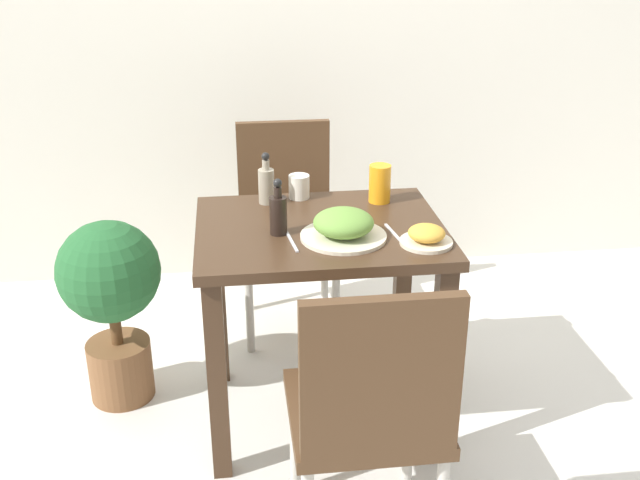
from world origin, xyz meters
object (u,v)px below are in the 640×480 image
juice_glass (380,184)px  chair_near (371,408)px  potted_plant_left (111,292)px  drink_cup (299,187)px  food_plate (344,226)px  side_plate (426,236)px  chair_far (286,216)px  condiment_bottle (266,184)px  sauce_bottle (278,213)px

juice_glass → chair_near: bearing=-102.3°
potted_plant_left → drink_cup: bearing=5.4°
food_plate → juice_glass: 0.36m
side_plate → chair_near: bearing=-118.6°
chair_far → food_plate: (0.12, -0.83, 0.29)m
food_plate → condiment_bottle: bearing=122.9°
juice_glass → potted_plant_left: size_ratio=0.19×
side_plate → sauce_bottle: 0.47m
chair_near → juice_glass: bearing=-102.3°
food_plate → side_plate: bearing=-17.3°
side_plate → juice_glass: size_ratio=1.23×
chair_far → drink_cup: bearing=-88.3°
potted_plant_left → chair_near: bearing=-47.9°
chair_far → drink_cup: chair_far is taller
juice_glass → sauce_bottle: 0.45m
juice_glass → side_plate: bearing=-79.5°
potted_plant_left → chair_far: bearing=37.0°
side_plate → juice_glass: bearing=100.5°
food_plate → condiment_bottle: condiment_bottle is taller
food_plate → drink_cup: (-0.10, 0.38, 0.00)m
chair_far → juice_glass: bearing=-60.5°
condiment_bottle → potted_plant_left: bearing=-177.2°
chair_near → drink_cup: (-0.09, 0.93, 0.29)m
condiment_bottle → food_plate: bearing=-57.1°
drink_cup → chair_far: bearing=91.7°
condiment_bottle → potted_plant_left: condiment_bottle is taller
chair_far → condiment_bottle: size_ratio=4.76×
food_plate → chair_near: bearing=-91.0°
food_plate → drink_cup: food_plate is taller
side_plate → sauce_bottle: bearing=162.8°
sauce_bottle → potted_plant_left: sauce_bottle is taller
juice_glass → potted_plant_left: bearing=179.6°
food_plate → side_plate: food_plate is taller
chair_far → side_plate: bearing=-68.0°
chair_far → condiment_bottle: bearing=-102.4°
juice_glass → potted_plant_left: (-0.97, 0.01, -0.38)m
chair_far → condiment_bottle: condiment_bottle is taller
chair_near → chair_far: bearing=-85.6°
chair_near → sauce_bottle: bearing=-72.7°
chair_near → juice_glass: (0.19, 0.86, 0.32)m
side_plate → sauce_bottle: size_ratio=0.89×
side_plate → condiment_bottle: size_ratio=0.89×
side_plate → potted_plant_left: side_plate is taller
drink_cup → condiment_bottle: condiment_bottle is taller
chair_far → juice_glass: 0.68m
potted_plant_left → juice_glass: bearing=-0.4°
condiment_bottle → potted_plant_left: 0.69m
drink_cup → condiment_bottle: bearing=-162.8°
chair_near → juice_glass: size_ratio=6.57×
chair_near → condiment_bottle: (-0.21, 0.90, 0.32)m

